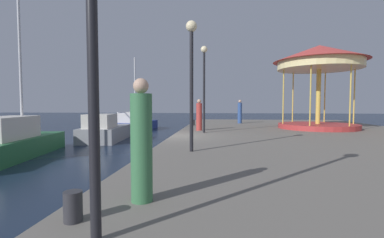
{
  "coord_description": "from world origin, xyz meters",
  "views": [
    {
      "loc": [
        2.34,
        -13.16,
        2.33
      ],
      "look_at": [
        0.43,
        5.47,
        1.32
      ],
      "focal_mm": 25.36,
      "sensor_mm": 36.0,
      "label": 1
    }
  ],
  "objects_px": {
    "sailboat_green": "(9,143)",
    "bollard_south": "(73,206)",
    "lamp_post_mid_promenade": "(191,62)",
    "person_by_the_water": "(240,112)",
    "sailboat_blue": "(133,124)",
    "motorboat_grey": "(105,131)",
    "person_far_corner": "(199,116)",
    "lamp_post_far_end": "(204,74)",
    "bollard_north": "(193,122)",
    "carousel": "(319,66)",
    "person_mid_promenade": "(141,144)"
  },
  "relations": [
    {
      "from": "bollard_north",
      "to": "person_by_the_water",
      "type": "height_order",
      "value": "person_by_the_water"
    },
    {
      "from": "person_mid_promenade",
      "to": "sailboat_green",
      "type": "bearing_deg",
      "value": 139.87
    },
    {
      "from": "sailboat_green",
      "to": "bollard_south",
      "type": "xyz_separation_m",
      "value": [
        7.08,
        -7.37,
        0.32
      ]
    },
    {
      "from": "carousel",
      "to": "sailboat_blue",
      "type": "bearing_deg",
      "value": 158.93
    },
    {
      "from": "motorboat_grey",
      "to": "lamp_post_mid_promenade",
      "type": "xyz_separation_m",
      "value": [
        6.43,
        -7.94,
        3.04
      ]
    },
    {
      "from": "bollard_south",
      "to": "person_far_corner",
      "type": "height_order",
      "value": "person_far_corner"
    },
    {
      "from": "lamp_post_mid_promenade",
      "to": "carousel",
      "type": "bearing_deg",
      "value": 52.23
    },
    {
      "from": "lamp_post_mid_promenade",
      "to": "sailboat_green",
      "type": "bearing_deg",
      "value": 166.56
    },
    {
      "from": "person_far_corner",
      "to": "carousel",
      "type": "bearing_deg",
      "value": 15.4
    },
    {
      "from": "carousel",
      "to": "bollard_north",
      "type": "bearing_deg",
      "value": 166.74
    },
    {
      "from": "bollard_south",
      "to": "person_far_corner",
      "type": "xyz_separation_m",
      "value": [
        0.7,
        12.61,
        0.67
      ]
    },
    {
      "from": "bollard_south",
      "to": "person_by_the_water",
      "type": "xyz_separation_m",
      "value": [
        3.53,
        18.99,
        0.7
      ]
    },
    {
      "from": "sailboat_green",
      "to": "person_mid_promenade",
      "type": "xyz_separation_m",
      "value": [
        7.76,
        -6.54,
        1.03
      ]
    },
    {
      "from": "sailboat_blue",
      "to": "lamp_post_mid_promenade",
      "type": "bearing_deg",
      "value": -65.19
    },
    {
      "from": "sailboat_green",
      "to": "person_by_the_water",
      "type": "xyz_separation_m",
      "value": [
        10.61,
        11.62,
        1.02
      ]
    },
    {
      "from": "lamp_post_far_end",
      "to": "person_far_corner",
      "type": "xyz_separation_m",
      "value": [
        -0.36,
        1.27,
        -2.28
      ]
    },
    {
      "from": "sailboat_blue",
      "to": "person_mid_promenade",
      "type": "height_order",
      "value": "sailboat_blue"
    },
    {
      "from": "carousel",
      "to": "bollard_south",
      "type": "xyz_separation_m",
      "value": [
        -8.13,
        -14.65,
        -3.72
      ]
    },
    {
      "from": "sailboat_blue",
      "to": "lamp_post_mid_promenade",
      "type": "xyz_separation_m",
      "value": [
        6.73,
        -14.55,
        3.05
      ]
    },
    {
      "from": "bollard_south",
      "to": "bollard_north",
      "type": "relative_size",
      "value": 1.0
    },
    {
      "from": "motorboat_grey",
      "to": "carousel",
      "type": "height_order",
      "value": "carousel"
    },
    {
      "from": "bollard_south",
      "to": "carousel",
      "type": "bearing_deg",
      "value": 60.99
    },
    {
      "from": "carousel",
      "to": "bollard_north",
      "type": "relative_size",
      "value": 14.05
    },
    {
      "from": "sailboat_green",
      "to": "sailboat_blue",
      "type": "distance_m",
      "value": 12.7
    },
    {
      "from": "lamp_post_far_end",
      "to": "bollard_north",
      "type": "height_order",
      "value": "lamp_post_far_end"
    },
    {
      "from": "motorboat_grey",
      "to": "person_mid_promenade",
      "type": "relative_size",
      "value": 2.5
    },
    {
      "from": "carousel",
      "to": "lamp_post_mid_promenade",
      "type": "height_order",
      "value": "carousel"
    },
    {
      "from": "lamp_post_mid_promenade",
      "to": "bollard_north",
      "type": "xyz_separation_m",
      "value": [
        -1.04,
        11.14,
        -2.68
      ]
    },
    {
      "from": "lamp_post_mid_promenade",
      "to": "bollard_north",
      "type": "bearing_deg",
      "value": 95.31
    },
    {
      "from": "carousel",
      "to": "bollard_south",
      "type": "height_order",
      "value": "carousel"
    },
    {
      "from": "motorboat_grey",
      "to": "person_far_corner",
      "type": "distance_m",
      "value": 6.27
    },
    {
      "from": "sailboat_blue",
      "to": "person_by_the_water",
      "type": "bearing_deg",
      "value": -6.21
    },
    {
      "from": "bollard_south",
      "to": "person_by_the_water",
      "type": "relative_size",
      "value": 0.21
    },
    {
      "from": "sailboat_blue",
      "to": "person_by_the_water",
      "type": "distance_m",
      "value": 9.38
    },
    {
      "from": "sailboat_green",
      "to": "person_by_the_water",
      "type": "height_order",
      "value": "sailboat_green"
    },
    {
      "from": "motorboat_grey",
      "to": "bollard_north",
      "type": "bearing_deg",
      "value": 30.66
    },
    {
      "from": "lamp_post_far_end",
      "to": "sailboat_blue",
      "type": "bearing_deg",
      "value": 128.13
    },
    {
      "from": "bollard_south",
      "to": "sailboat_blue",
      "type": "bearing_deg",
      "value": 106.01
    },
    {
      "from": "lamp_post_mid_promenade",
      "to": "person_by_the_water",
      "type": "relative_size",
      "value": 2.2
    },
    {
      "from": "lamp_post_mid_promenade",
      "to": "sailboat_blue",
      "type": "bearing_deg",
      "value": 114.81
    },
    {
      "from": "sailboat_green",
      "to": "sailboat_blue",
      "type": "xyz_separation_m",
      "value": [
        1.34,
        12.62,
        -0.05
      ]
    },
    {
      "from": "bollard_north",
      "to": "sailboat_blue",
      "type": "bearing_deg",
      "value": 149.04
    },
    {
      "from": "bollard_south",
      "to": "bollard_north",
      "type": "distance_m",
      "value": 16.58
    },
    {
      "from": "bollard_north",
      "to": "person_mid_promenade",
      "type": "distance_m",
      "value": 15.79
    },
    {
      "from": "carousel",
      "to": "lamp_post_far_end",
      "type": "distance_m",
      "value": 7.85
    },
    {
      "from": "lamp_post_far_end",
      "to": "bollard_north",
      "type": "distance_m",
      "value": 6.11
    },
    {
      "from": "bollard_south",
      "to": "bollard_north",
      "type": "xyz_separation_m",
      "value": [
        -0.05,
        16.58,
        0.0
      ]
    },
    {
      "from": "bollard_north",
      "to": "person_by_the_water",
      "type": "bearing_deg",
      "value": 33.94
    },
    {
      "from": "motorboat_grey",
      "to": "lamp_post_far_end",
      "type": "height_order",
      "value": "lamp_post_far_end"
    },
    {
      "from": "sailboat_blue",
      "to": "lamp_post_mid_promenade",
      "type": "height_order",
      "value": "sailboat_blue"
    }
  ]
}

